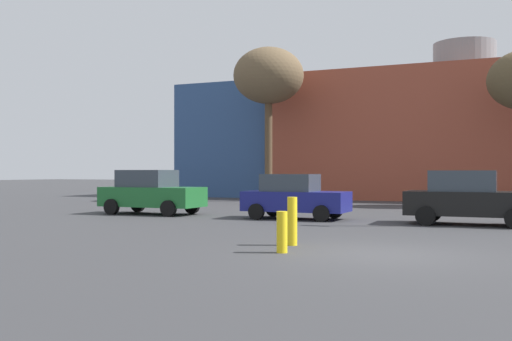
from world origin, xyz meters
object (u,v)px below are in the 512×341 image
(parked_car_0, at_px, (151,192))
(bare_tree_1, at_px, (269,77))
(bollard_yellow_1, at_px, (292,221))
(parked_car_1, at_px, (294,197))
(bollard_yellow_0, at_px, (282,232))
(parked_car_2, at_px, (469,198))

(parked_car_0, distance_m, bare_tree_1, 13.84)
(parked_car_0, xyz_separation_m, bare_tree_1, (0.39, 12.14, 6.63))
(bare_tree_1, bearing_deg, bollard_yellow_1, -66.18)
(parked_car_0, height_order, parked_car_1, parked_car_0)
(parked_car_1, bearing_deg, parked_car_0, -180.00)
(parked_car_1, height_order, bollard_yellow_0, parked_car_1)
(parked_car_2, height_order, bollard_yellow_1, parked_car_2)
(parked_car_0, height_order, bare_tree_1, bare_tree_1)
(parked_car_0, xyz_separation_m, parked_car_2, (12.65, 0.00, -0.02))
(parked_car_0, xyz_separation_m, parked_car_1, (6.43, 0.00, -0.08))
(parked_car_0, xyz_separation_m, bollard_yellow_1, (9.10, -7.58, -0.34))
(parked_car_1, bearing_deg, parked_car_2, 0.00)
(parked_car_2, bearing_deg, bollard_yellow_1, -115.12)
(parked_car_1, relative_size, bollard_yellow_1, 3.35)
(parked_car_2, relative_size, bollard_yellow_0, 4.63)
(parked_car_1, distance_m, bare_tree_1, 15.13)
(parked_car_0, xyz_separation_m, bollard_yellow_0, (9.34, -8.90, -0.47))
(parked_car_1, xyz_separation_m, bollard_yellow_0, (2.90, -8.90, -0.39))
(parked_car_2, relative_size, bollard_yellow_1, 3.60)
(parked_car_2, xyz_separation_m, bollard_yellow_1, (-3.55, -7.58, -0.32))
(parked_car_1, relative_size, bare_tree_1, 0.42)
(parked_car_1, bearing_deg, bollard_yellow_0, -71.92)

